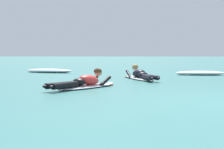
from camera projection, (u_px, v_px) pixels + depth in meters
name	position (u px, v px, depth m)	size (l,w,h in m)	color
ground_plane	(174.00, 72.00, 16.58)	(120.00, 120.00, 0.00)	#387A75
surfer_near	(85.00, 83.00, 9.39)	(1.81, 2.43, 0.54)	silver
surfer_far	(140.00, 75.00, 12.33)	(1.13, 2.75, 0.55)	white
whitewater_front	(49.00, 71.00, 16.39)	(2.31, 1.29, 0.18)	white
whitewater_mid_left	(200.00, 73.00, 14.66)	(2.00, 0.79, 0.17)	white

